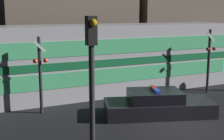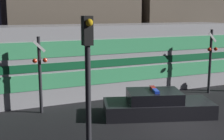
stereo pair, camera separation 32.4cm
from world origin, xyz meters
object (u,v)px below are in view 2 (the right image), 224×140
traffic_light_corner (88,70)px  crossing_signal_near (211,59)px  police_car (157,105)px  train (74,61)px

traffic_light_corner → crossing_signal_near: bearing=27.1°
crossing_signal_near → traffic_light_corner: size_ratio=0.81×
police_car → crossing_signal_near: size_ratio=1.42×
train → crossing_signal_near: train is taller
train → police_car: train is taller
traffic_light_corner → train: bearing=76.0°
traffic_light_corner → police_car: bearing=30.5°
crossing_signal_near → train: bearing=159.6°
crossing_signal_near → police_car: bearing=-155.9°
train → crossing_signal_near: 7.71m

